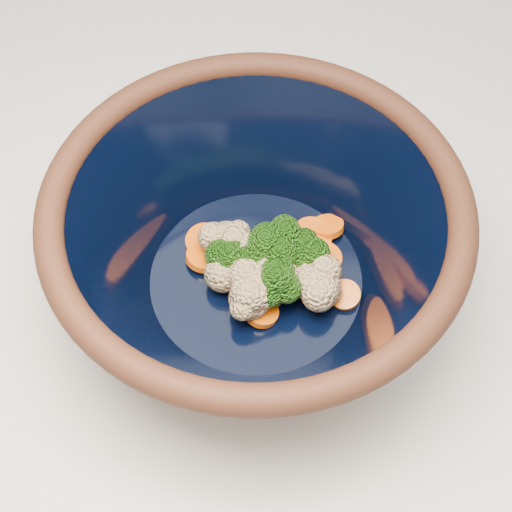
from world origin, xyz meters
TOP-DOWN VIEW (x-y plane):
  - counter at (0.00, 0.00)m, footprint 1.20×1.20m
  - mixing_bowl at (-0.04, -0.05)m, footprint 0.39×0.39m
  - vegetable_pile at (-0.03, -0.05)m, footprint 0.15×0.13m

SIDE VIEW (x-z plane):
  - counter at x=0.00m, z-range 0.00..0.90m
  - vegetable_pile at x=-0.03m, z-range 0.93..0.98m
  - mixing_bowl at x=-0.04m, z-range 0.91..1.04m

